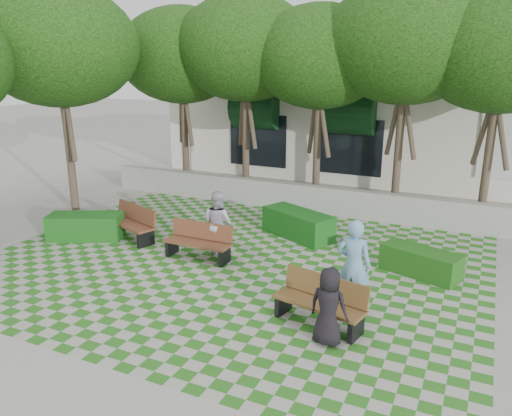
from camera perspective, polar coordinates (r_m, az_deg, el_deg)
The scene contains 16 objects.
ground at distance 11.68m, azimuth -5.42°, elevation -8.20°, with size 90.00×90.00×0.00m, color gray.
lawn at distance 12.47m, azimuth -3.08°, elevation -6.47°, with size 12.00×12.00×0.00m, color #2B721E.
sidewalk_south at distance 8.54m, azimuth -22.63°, elevation -19.59°, with size 16.00×2.00×0.01m, color #9E9B93.
sidewalk_west at distance 16.93m, azimuth -25.11°, elevation -1.82°, with size 2.00×12.00×0.01m, color #9E9B93.
retaining_wall at distance 16.83m, azimuth 5.29°, elevation 1.20°, with size 15.00×0.36×0.90m, color #9E9B93.
bench_east at distance 9.72m, azimuth 7.37°, elevation -10.64°, with size 1.87×0.96×0.94m.
bench_mid at distance 12.78m, azimuth -6.55°, elevation -3.87°, with size 1.75×0.59×0.92m.
bench_west at distance 14.51m, azimuth -14.06°, elevation -1.69°, with size 1.92×1.18×0.96m.
hedge_east at distance 12.41m, azimuth 18.28°, elevation -5.90°, with size 1.80×0.72×0.63m, color #184A13.
hedge_midright at distance 14.32m, azimuth 4.81°, elevation -1.85°, with size 2.15×0.86×0.75m, color #144B16.
hedge_west at distance 14.94m, azimuth -18.90°, elevation -2.01°, with size 2.03×0.81×0.71m, color #154F16.
person_blue at distance 10.15m, azimuth 11.10°, elevation -6.47°, with size 0.70×0.46×1.91m, color #6DA1C7.
person_dark at distance 9.00m, azimuth 8.30°, elevation -11.08°, with size 0.71×0.46×1.45m, color black.
person_white at distance 12.87m, azimuth -4.35°, elevation -1.73°, with size 0.83×0.64×1.70m, color silver.
tree_row at distance 16.75m, azimuth -0.85°, elevation 17.54°, with size 17.70×13.40×7.41m.
building at distance 23.73m, azimuth 14.28°, elevation 10.29°, with size 18.00×8.92×5.15m.
Camera 1 is at (5.49, -9.09, 4.85)m, focal length 35.00 mm.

